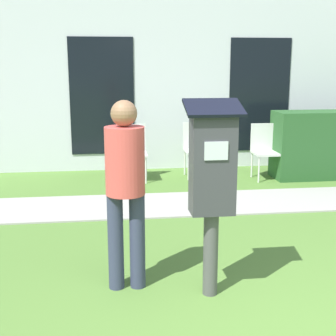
{
  "coord_description": "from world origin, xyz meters",
  "views": [
    {
      "loc": [
        -1.29,
        -2.18,
        1.85
      ],
      "look_at": [
        -0.84,
        1.4,
        1.05
      ],
      "focal_mm": 50.0,
      "sensor_mm": 36.0,
      "label": 1
    }
  ],
  "objects_px": {
    "parking_meter": "(212,174)",
    "outdoor_chair_right": "(266,147)",
    "outdoor_chair_middle": "(197,145)",
    "person_standing": "(125,181)",
    "outdoor_chair_left": "(133,148)"
  },
  "relations": [
    {
      "from": "outdoor_chair_left",
      "to": "outdoor_chair_middle",
      "type": "relative_size",
      "value": 1.0
    },
    {
      "from": "parking_meter",
      "to": "outdoor_chair_left",
      "type": "height_order",
      "value": "parking_meter"
    },
    {
      "from": "outdoor_chair_left",
      "to": "outdoor_chair_right",
      "type": "height_order",
      "value": "same"
    },
    {
      "from": "outdoor_chair_left",
      "to": "outdoor_chair_right",
      "type": "bearing_deg",
      "value": 10.36
    },
    {
      "from": "outdoor_chair_middle",
      "to": "outdoor_chair_right",
      "type": "relative_size",
      "value": 1.0
    },
    {
      "from": "parking_meter",
      "to": "outdoor_chair_middle",
      "type": "bearing_deg",
      "value": 80.86
    },
    {
      "from": "outdoor_chair_left",
      "to": "parking_meter",
      "type": "bearing_deg",
      "value": -69.02
    },
    {
      "from": "person_standing",
      "to": "outdoor_chair_left",
      "type": "relative_size",
      "value": 1.76
    },
    {
      "from": "outdoor_chair_middle",
      "to": "parking_meter",
      "type": "bearing_deg",
      "value": -80.37
    },
    {
      "from": "outdoor_chair_middle",
      "to": "outdoor_chair_right",
      "type": "bearing_deg",
      "value": 3.14
    },
    {
      "from": "outdoor_chair_left",
      "to": "person_standing",
      "type": "bearing_deg",
      "value": -78.84
    },
    {
      "from": "person_standing",
      "to": "outdoor_chair_middle",
      "type": "distance_m",
      "value": 4.14
    },
    {
      "from": "person_standing",
      "to": "parking_meter",
      "type": "bearing_deg",
      "value": -6.13
    },
    {
      "from": "outdoor_chair_left",
      "to": "outdoor_chair_middle",
      "type": "bearing_deg",
      "value": 21.77
    },
    {
      "from": "parking_meter",
      "to": "outdoor_chair_right",
      "type": "xyz_separation_m",
      "value": [
        1.74,
        3.81,
        -0.49
      ]
    }
  ]
}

